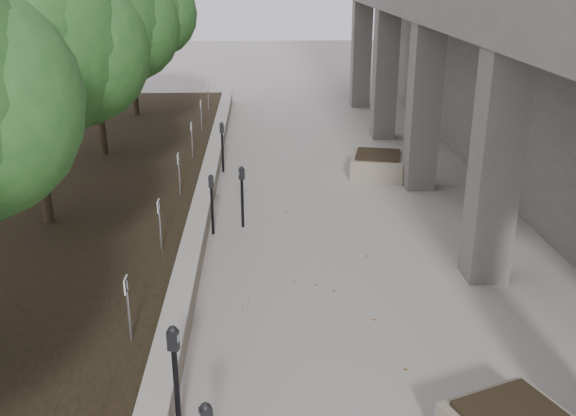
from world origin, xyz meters
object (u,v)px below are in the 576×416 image
object	(u,v)px
crabapple_tree_5	(130,33)
crabapple_tree_3	(30,86)
parking_meter_2	(176,382)
parking_meter_4	(212,205)
planter_back	(377,165)
crabapple_tree_4	(94,52)
parking_meter_3	(242,197)
parking_meter_5	(222,147)

from	to	relation	value
crabapple_tree_5	crabapple_tree_3	bearing A→B (deg)	-90.00
parking_meter_2	parking_meter_4	world-z (taller)	parking_meter_2
crabapple_tree_5	planter_back	xyz separation A→B (m)	(7.33, -6.10, -2.81)
crabapple_tree_4	parking_meter_3	xyz separation A→B (m)	(3.86, -4.48, -2.45)
crabapple_tree_4	crabapple_tree_5	distance (m)	5.00
parking_meter_5	crabapple_tree_4	bearing A→B (deg)	166.91
parking_meter_2	parking_meter_5	xyz separation A→B (m)	(0.00, 10.40, -0.05)
crabapple_tree_3	planter_back	xyz separation A→B (m)	(7.33, 3.90, -2.81)
crabapple_tree_5	parking_meter_3	world-z (taller)	crabapple_tree_5
parking_meter_2	parking_meter_5	distance (m)	10.40
crabapple_tree_5	parking_meter_2	distance (m)	16.45
crabapple_tree_3	parking_meter_4	world-z (taller)	crabapple_tree_3
crabapple_tree_5	parking_meter_2	size ratio (longest dim) A/B	3.69
crabapple_tree_4	parking_meter_5	xyz separation A→B (m)	(3.25, -0.55, -2.43)
crabapple_tree_4	crabapple_tree_5	size ratio (longest dim) A/B	1.00
crabapple_tree_3	planter_back	distance (m)	8.76
crabapple_tree_3	parking_meter_5	world-z (taller)	crabapple_tree_3
parking_meter_2	parking_meter_5	world-z (taller)	parking_meter_2
planter_back	crabapple_tree_5	bearing A→B (deg)	140.24
crabapple_tree_3	crabapple_tree_5	world-z (taller)	same
crabapple_tree_4	planter_back	world-z (taller)	crabapple_tree_4
planter_back	parking_meter_4	bearing A→B (deg)	-137.39
parking_meter_5	planter_back	world-z (taller)	parking_meter_5
parking_meter_4	planter_back	world-z (taller)	parking_meter_4
parking_meter_2	crabapple_tree_5	bearing A→B (deg)	113.53
parking_meter_2	crabapple_tree_3	bearing A→B (deg)	130.66
parking_meter_5	parking_meter_4	bearing A→B (deg)	-93.39
crabapple_tree_5	parking_meter_2	xyz separation A→B (m)	(3.25, -15.95, -2.38)
crabapple_tree_4	parking_meter_3	world-z (taller)	crabapple_tree_4
planter_back	parking_meter_5	bearing A→B (deg)	172.38
parking_meter_5	planter_back	distance (m)	4.13
crabapple_tree_5	planter_back	bearing A→B (deg)	-39.76
planter_back	crabapple_tree_4	bearing A→B (deg)	171.49
crabapple_tree_3	parking_meter_2	world-z (taller)	crabapple_tree_3
crabapple_tree_4	planter_back	distance (m)	7.92
parking_meter_2	parking_meter_3	size ratio (longest dim) A/B	1.09
crabapple_tree_3	parking_meter_3	size ratio (longest dim) A/B	4.03
crabapple_tree_3	crabapple_tree_4	xyz separation A→B (m)	(0.00, 5.00, 0.00)
crabapple_tree_5	parking_meter_4	xyz separation A→B (m)	(3.25, -9.84, -2.47)
crabapple_tree_5	parking_meter_5	xyz separation A→B (m)	(3.25, -5.55, -2.43)
crabapple_tree_5	planter_back	world-z (taller)	crabapple_tree_5
parking_meter_2	parking_meter_5	bearing A→B (deg)	102.01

